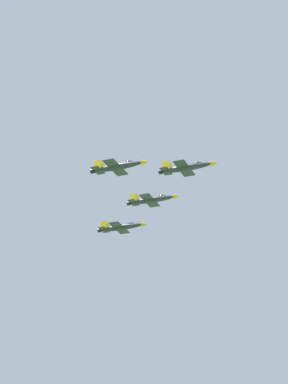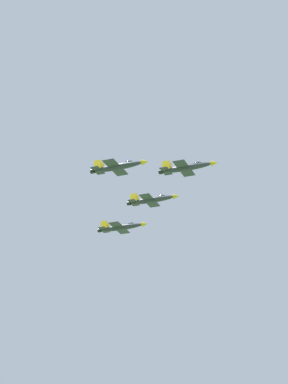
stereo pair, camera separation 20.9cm
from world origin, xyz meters
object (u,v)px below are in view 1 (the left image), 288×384
object	(u,v)px
jet_left_wingman	(152,200)
jet_right_wingman	(118,166)
jet_lead	(187,167)
jet_left_outer	(121,227)

from	to	relation	value
jet_left_wingman	jet_right_wingman	bearing A→B (deg)	-90.67
jet_lead	jet_left_wingman	world-z (taller)	jet_lead
jet_left_wingman	jet_left_outer	distance (m)	21.86
jet_left_wingman	jet_left_outer	world-z (taller)	jet_left_wingman
jet_lead	jet_left_wingman	distance (m)	21.89
jet_right_wingman	jet_left_outer	size ratio (longest dim) A/B	0.99
jet_lead	jet_right_wingman	bearing A→B (deg)	-139.90
jet_left_wingman	jet_right_wingman	distance (m)	28.22
jet_left_outer	jet_left_wingman	bearing A→B (deg)	-41.09
jet_right_wingman	jet_left_outer	distance (m)	45.46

